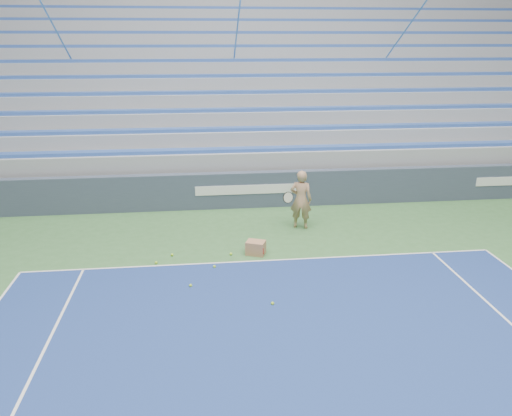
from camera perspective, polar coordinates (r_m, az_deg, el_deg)
The scene contains 10 objects.
sponsor_barrier at distance 15.26m, azimuth -0.92°, elevation 2.11°, with size 30.00×0.32×1.10m.
bleachers at distance 20.47m, azimuth -2.56°, elevation 11.58°, with size 31.00×9.15×7.30m.
tennis_player at distance 13.52m, azimuth 5.14°, elevation 0.97°, with size 0.95×0.90×1.62m.
ball_box at distance 12.03m, azimuth -0.03°, elevation -4.56°, with size 0.53×0.48×0.33m.
tennis_ball_0 at distance 9.92m, azimuth 1.90°, elevation -10.84°, with size 0.07×0.07×0.07m, color #B2E42E.
tennis_ball_1 at distance 11.80m, azimuth -11.35°, elevation -6.14°, with size 0.07×0.07×0.07m, color #B2E42E.
tennis_ball_2 at distance 12.03m, azimuth -2.89°, elevation -5.26°, with size 0.07×0.07×0.07m, color #B2E42E.
tennis_ball_3 at distance 10.65m, azimuth -7.49°, elevation -8.77°, with size 0.07×0.07×0.07m, color #B2E42E.
tennis_ball_4 at distance 11.42m, azimuth -4.77°, elevation -6.69°, with size 0.07×0.07×0.07m, color #B2E42E.
tennis_ball_5 at distance 12.14m, azimuth -9.56°, elevation -5.30°, with size 0.07×0.07×0.07m, color #B2E42E.
Camera 1 is at (-1.40, 1.34, 4.95)m, focal length 35.00 mm.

